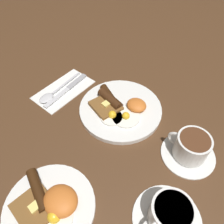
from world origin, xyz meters
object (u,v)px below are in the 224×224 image
object	(u,v)px
breakfast_plate_near	(120,108)
spoon	(50,95)
breakfast_plate_far	(50,206)
teacup_far	(169,215)
teacup_near	(190,148)
knife	(68,88)

from	to	relation	value
breakfast_plate_near	spoon	world-z (taller)	breakfast_plate_near
breakfast_plate_far	teacup_far	xyz separation A→B (m)	(-0.23, -0.12, 0.02)
teacup_near	teacup_far	distance (m)	0.18
breakfast_plate_far	spoon	world-z (taller)	breakfast_plate_far
breakfast_plate_near	teacup_near	world-z (taller)	teacup_near
breakfast_plate_near	knife	bearing A→B (deg)	4.00
breakfast_plate_near	spoon	distance (m)	0.23
breakfast_plate_near	teacup_far	xyz separation A→B (m)	(-0.25, 0.21, 0.02)
breakfast_plate_near	knife	world-z (taller)	breakfast_plate_near
breakfast_plate_far	teacup_far	world-z (taller)	teacup_far
spoon	teacup_near	bearing A→B (deg)	97.40
spoon	breakfast_plate_far	bearing A→B (deg)	46.32
spoon	knife	bearing A→B (deg)	158.31
breakfast_plate_far	spoon	size ratio (longest dim) A/B	1.11
breakfast_plate_far	knife	xyz separation A→B (m)	(0.22, -0.32, -0.01)
breakfast_plate_near	knife	distance (m)	0.20
breakfast_plate_far	knife	bearing A→B (deg)	-54.91
teacup_far	spoon	bearing A→B (deg)	-16.30
breakfast_plate_near	breakfast_plate_far	bearing A→B (deg)	94.74
teacup_near	teacup_far	size ratio (longest dim) A/B	0.94
spoon	breakfast_plate_near	bearing A→B (deg)	110.47
teacup_near	knife	world-z (taller)	teacup_near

